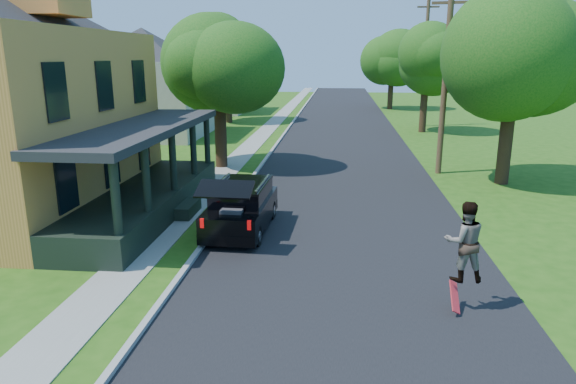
# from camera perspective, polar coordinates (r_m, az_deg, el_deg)

# --- Properties ---
(ground) EXTENTS (140.00, 140.00, 0.00)m
(ground) POSITION_cam_1_polar(r_m,az_deg,el_deg) (11.89, 6.24, -11.98)
(ground) COLOR #234F0F
(ground) RESTS_ON ground
(street) EXTENTS (8.00, 120.00, 0.02)m
(street) POSITION_cam_1_polar(r_m,az_deg,el_deg) (31.08, 6.03, 4.86)
(street) COLOR black
(street) RESTS_ON ground
(curb) EXTENTS (0.15, 120.00, 0.12)m
(curb) POSITION_cam_1_polar(r_m,az_deg,el_deg) (31.31, -1.42, 5.02)
(curb) COLOR gray
(curb) RESTS_ON ground
(sidewalk) EXTENTS (1.30, 120.00, 0.03)m
(sidewalk) POSITION_cam_1_polar(r_m,az_deg,el_deg) (31.54, -4.23, 5.05)
(sidewalk) COLOR gray
(sidewalk) RESTS_ON ground
(front_walk) EXTENTS (6.50, 1.20, 0.03)m
(front_walk) POSITION_cam_1_polar(r_m,az_deg,el_deg) (19.77, -22.60, -2.01)
(front_walk) COLOR gray
(front_walk) RESTS_ON ground
(neighbor_house_mid) EXTENTS (12.78, 12.78, 8.30)m
(neighbor_house_mid) POSITION_cam_1_polar(r_m,az_deg,el_deg) (37.10, -15.67, 12.53)
(neighbor_house_mid) COLOR beige
(neighbor_house_mid) RESTS_ON ground
(neighbor_house_far) EXTENTS (12.78, 12.78, 8.30)m
(neighbor_house_far) POSITION_cam_1_polar(r_m,az_deg,el_deg) (52.34, -9.25, 13.40)
(neighbor_house_far) COLOR beige
(neighbor_house_far) RESTS_ON ground
(black_suv) EXTENTS (1.81, 4.40, 2.02)m
(black_suv) POSITION_cam_1_polar(r_m,az_deg,el_deg) (16.14, -5.21, -1.67)
(black_suv) COLOR black
(black_suv) RESTS_ON ground
(skateboarder) EXTENTS (0.92, 0.75, 1.76)m
(skateboarder) POSITION_cam_1_polar(r_m,az_deg,el_deg) (11.53, 19.03, -5.20)
(skateboarder) COLOR black
(skateboarder) RESTS_ON ground
(skateboard) EXTENTS (0.22, 0.72, 0.54)m
(skateboard) POSITION_cam_1_polar(r_m,az_deg,el_deg) (11.83, 18.01, -11.10)
(skateboard) COLOR #A80E15
(skateboard) RESTS_ON ground
(tree_left_mid) EXTENTS (6.08, 5.68, 8.03)m
(tree_left_mid) POSITION_cam_1_polar(r_m,az_deg,el_deg) (25.34, -7.88, 14.89)
(tree_left_mid) COLOR black
(tree_left_mid) RESTS_ON ground
(tree_left_far) EXTENTS (6.15, 5.94, 8.95)m
(tree_left_far) POSITION_cam_1_polar(r_m,az_deg,el_deg) (43.14, -6.83, 15.54)
(tree_left_far) COLOR black
(tree_left_far) RESTS_ON ground
(tree_right_near) EXTENTS (6.94, 7.11, 8.75)m
(tree_right_near) POSITION_cam_1_polar(r_m,az_deg,el_deg) (23.59, 23.91, 14.52)
(tree_right_near) COLOR black
(tree_right_near) RESTS_ON ground
(tree_right_mid) EXTENTS (5.58, 5.63, 8.01)m
(tree_right_mid) POSITION_cam_1_polar(r_m,az_deg,el_deg) (38.57, 15.13, 14.32)
(tree_right_mid) COLOR black
(tree_right_mid) RESTS_ON ground
(tree_right_far) EXTENTS (7.30, 7.11, 8.44)m
(tree_right_far) POSITION_cam_1_polar(r_m,az_deg,el_deg) (55.12, 11.46, 14.64)
(tree_right_far) COLOR black
(tree_right_far) RESTS_ON ground
(utility_pole_near) EXTENTS (1.62, 0.43, 8.22)m
(utility_pole_near) POSITION_cam_1_polar(r_m,az_deg,el_deg) (24.72, 17.05, 11.67)
(utility_pole_near) COLOR #3F291D
(utility_pole_near) RESTS_ON ground
(utility_pole_far) EXTENTS (1.63, 0.27, 9.53)m
(utility_pole_far) POSITION_cam_1_polar(r_m,az_deg,el_deg) (41.92, 14.96, 13.77)
(utility_pole_far) COLOR #3F291D
(utility_pole_far) RESTS_ON ground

